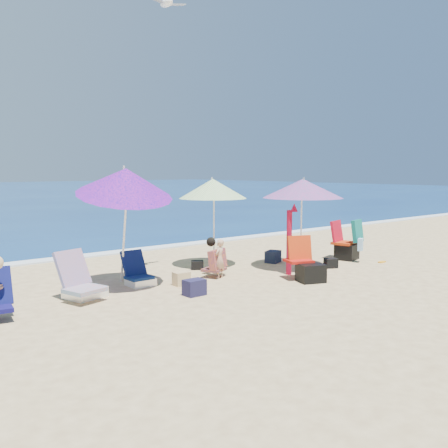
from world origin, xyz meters
TOP-DOWN VIEW (x-y plane):
  - ground at (0.00, 0.00)m, footprint 120.00×120.00m
  - foam at (0.00, 5.10)m, footprint 120.00×0.50m
  - umbrella_turquoise at (1.61, 0.59)m, footprint 2.10×2.10m
  - umbrella_striped at (0.20, 2.00)m, footprint 1.76×1.76m
  - umbrella_blue at (-2.32, 1.37)m, footprint 2.05×2.11m
  - furled_umbrella at (0.93, 0.32)m, footprint 0.23×0.25m
  - chair_navy at (-2.03, 1.47)m, footprint 0.50×0.58m
  - chair_rainbow at (-3.27, 1.22)m, footprint 0.83×0.98m
  - camp_chair_left at (0.75, -0.34)m, footprint 0.64×0.90m
  - camp_chair_right at (3.32, 0.63)m, footprint 0.70×0.96m
  - person_center at (-0.42, 1.06)m, footprint 0.64×0.57m
  - bag_navy_a at (-1.66, 0.16)m, footprint 0.37×0.27m
  - bag_black_a at (-0.26, 1.99)m, footprint 0.33×0.31m
  - bag_tan at (-1.40, 0.95)m, footprint 0.31×0.23m
  - bag_navy_b at (1.63, 1.51)m, footprint 0.45×0.40m
  - bag_black_b at (2.17, 0.22)m, footprint 0.34×0.29m
  - orange_item at (3.63, -0.14)m, footprint 0.22×0.11m
  - seagull at (-1.20, 1.65)m, footprint 0.81×0.37m

SIDE VIEW (x-z plane):
  - ground at x=0.00m, z-range 0.00..0.00m
  - orange_item at x=3.63m, z-range 0.00..0.03m
  - foam at x=0.00m, z-range 0.00..0.04m
  - bag_black_a at x=-0.26m, z-range 0.00..0.19m
  - bag_black_b at x=2.17m, z-range 0.00..0.22m
  - bag_tan at x=-1.40m, z-range 0.00..0.26m
  - bag_navy_b at x=1.63m, z-range 0.00..0.28m
  - bag_navy_a at x=-1.66m, z-range 0.00..0.28m
  - chair_navy at x=-2.03m, z-range -0.15..0.50m
  - chair_rainbow at x=-3.27m, z-range -0.19..0.63m
  - camp_chair_left at x=0.75m, z-range -0.18..0.70m
  - camp_chair_right at x=3.32m, z-range -0.14..0.86m
  - person_center at x=-0.42m, z-range -0.01..0.79m
  - furled_umbrella at x=0.93m, z-range 0.07..1.58m
  - umbrella_striped at x=0.20m, z-range 0.76..2.79m
  - umbrella_turquoise at x=1.61m, z-range 0.77..2.80m
  - umbrella_blue at x=-2.32m, z-range 0.77..3.19m
  - seagull at x=-1.20m, z-range 5.33..5.47m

